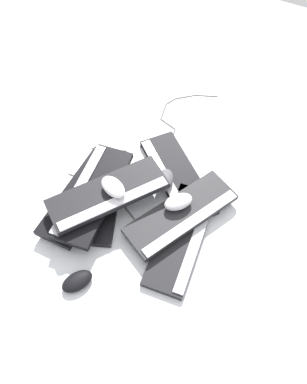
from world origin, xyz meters
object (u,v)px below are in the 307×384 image
at_px(keyboard_0, 177,176).
at_px(mouse_2, 77,281).
at_px(mouse_0, 165,180).
at_px(mouse_3, 113,187).
at_px(keyboard_4, 93,193).
at_px(keyboard_2, 182,237).
at_px(keyboard_3, 84,195).
at_px(keyboard_6, 108,194).
at_px(keyboard_5, 182,214).
at_px(mouse_1, 178,202).
at_px(keyboard_1, 100,194).

relative_size(keyboard_0, mouse_2, 3.97).
height_order(mouse_0, mouse_3, mouse_3).
xyz_separation_m(keyboard_0, keyboard_4, (-0.26, 0.23, 0.06)).
distance_m(keyboard_2, keyboard_3, 0.41).
xyz_separation_m(keyboard_0, mouse_0, (-0.07, 0.02, 0.04)).
height_order(keyboard_2, mouse_0, mouse_0).
xyz_separation_m(keyboard_4, keyboard_6, (0.01, -0.07, 0.03)).
distance_m(keyboard_3, keyboard_4, 0.05).
height_order(keyboard_5, mouse_1, mouse_1).
bearing_deg(mouse_2, mouse_1, 6.91).
distance_m(keyboard_0, keyboard_3, 0.38).
height_order(keyboard_1, mouse_3, mouse_3).
xyz_separation_m(keyboard_1, mouse_3, (-0.01, -0.08, 0.13)).
distance_m(keyboard_6, mouse_2, 0.33).
bearing_deg(mouse_2, keyboard_0, 19.73).
bearing_deg(keyboard_1, mouse_0, -52.90).
relative_size(keyboard_6, mouse_3, 4.08).
height_order(keyboard_4, mouse_2, keyboard_4).
distance_m(keyboard_5, keyboard_6, 0.28).
relative_size(keyboard_5, keyboard_6, 1.03).
bearing_deg(keyboard_4, keyboard_0, -41.25).
relative_size(keyboard_3, mouse_3, 4.06).
height_order(keyboard_1, keyboard_6, keyboard_6).
height_order(keyboard_2, mouse_3, mouse_3).
bearing_deg(mouse_0, keyboard_0, 146.24).
xyz_separation_m(keyboard_2, mouse_2, (-0.32, 0.24, 0.01)).
xyz_separation_m(keyboard_3, mouse_3, (0.03, -0.12, 0.10)).
bearing_deg(keyboard_4, keyboard_2, -87.03).
bearing_deg(mouse_0, keyboard_2, 28.38).
distance_m(keyboard_4, mouse_0, 0.28).
relative_size(keyboard_5, mouse_1, 4.20).
relative_size(keyboard_5, mouse_2, 4.20).
relative_size(mouse_1, mouse_3, 1.00).
distance_m(keyboard_2, keyboard_4, 0.37).
distance_m(mouse_1, mouse_2, 0.45).
height_order(keyboard_6, mouse_1, keyboard_6).
relative_size(keyboard_0, keyboard_2, 0.96).
bearing_deg(keyboard_5, keyboard_3, 105.05).
xyz_separation_m(mouse_2, mouse_3, (0.33, 0.04, 0.12)).
bearing_deg(keyboard_3, mouse_3, -75.19).
relative_size(keyboard_3, mouse_1, 4.06).
xyz_separation_m(keyboard_4, mouse_3, (0.02, -0.08, 0.07)).
xyz_separation_m(keyboard_4, mouse_2, (-0.30, -0.12, -0.05)).
height_order(keyboard_5, mouse_0, mouse_0).
bearing_deg(mouse_2, keyboard_6, 40.79).
bearing_deg(keyboard_6, mouse_3, -42.66).
distance_m(keyboard_4, mouse_2, 0.33).
distance_m(keyboard_3, keyboard_5, 0.38).
bearing_deg(keyboard_4, keyboard_5, -74.41).
bearing_deg(keyboard_5, keyboard_4, 105.59).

